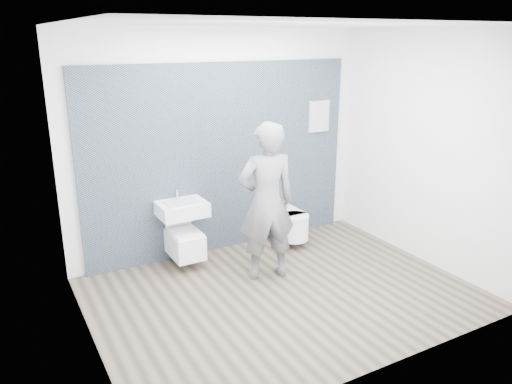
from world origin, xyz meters
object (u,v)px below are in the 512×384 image
washbasin (182,209)px  toilet_square (185,242)px  visitor (266,202)px  toilet_rounded (290,224)px

washbasin → toilet_square: (0.00, -0.04, -0.42)m
washbasin → visitor: visitor is taller
washbasin → visitor: 1.07m
toilet_rounded → washbasin: bearing=175.8°
toilet_rounded → visitor: visitor is taller
toilet_square → toilet_rounded: bearing=-2.6°
washbasin → visitor: (0.72, -0.77, 0.19)m
toilet_rounded → visitor: 1.19m
toilet_square → toilet_rounded: (1.47, -0.07, -0.02)m
toilet_square → visitor: bearing=-45.7°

